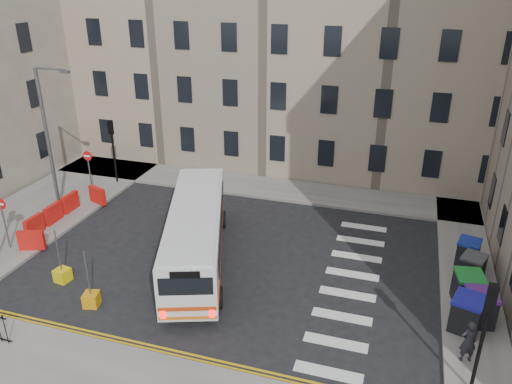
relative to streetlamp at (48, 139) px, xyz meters
The scene contains 20 objects.
ground 13.85m from the streetlamp, ahead, with size 120.00×120.00×0.00m, color black.
pavement_north 10.52m from the streetlamp, 43.32° to the left, with size 36.00×3.20×0.15m, color slate.
pavement_east 22.50m from the streetlamp, ahead, with size 2.40×26.00×0.15m, color slate.
pavement_west 4.49m from the streetlamp, 135.00° to the right, with size 6.00×22.00×0.15m, color slate.
terrace_north 15.38m from the streetlamp, 66.04° to the left, with size 38.30×10.80×17.20m.
traffic_light_east 22.91m from the streetlamp, 19.15° to the right, with size 0.28×0.22×4.10m.
traffic_light_nw 4.84m from the streetlamp, 77.47° to the left, with size 0.28×0.22×4.10m.
streetlamp is the anchor object (origin of this frame).
no_entry_north 3.41m from the streetlamp, 78.69° to the left, with size 0.60×0.08×3.00m.
no_entry_south 5.06m from the streetlamp, 83.66° to the right, with size 0.60×0.08×3.00m.
roadworks_barriers 4.15m from the streetlamp, 52.28° to the right, with size 1.66×6.26×1.00m.
bus 10.51m from the streetlamp, 15.27° to the right, with size 5.58×10.34×2.77m.
wheelie_bin_a 22.28m from the streetlamp, 11.19° to the right, with size 1.39×1.50×1.37m.
wheelie_bin_b 22.67m from the streetlamp, ahead, with size 1.26×1.39×1.36m.
wheelie_bin_c 22.17m from the streetlamp, ahead, with size 1.27×1.40×1.37m.
wheelie_bin_d 22.37m from the streetlamp, ahead, with size 1.28×1.36×1.20m.
wheelie_bin_e 22.28m from the streetlamp, ahead, with size 1.19×1.29×1.21m.
pedestrian 22.61m from the streetlamp, 15.87° to the right, with size 0.60×0.39×1.64m, color black.
bollard_yellow 8.63m from the streetlamp, 51.84° to the right, with size 0.60×0.60×0.60m, color #DBBF0C.
bollard_chevron 10.80m from the streetlamp, 45.67° to the right, with size 0.60×0.60×0.60m, color #C8840B.
Camera 1 is at (5.55, -19.33, 12.73)m, focal length 35.00 mm.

